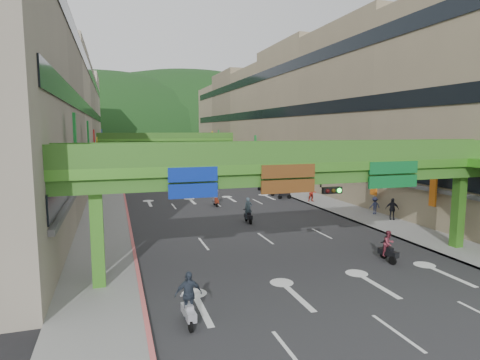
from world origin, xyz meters
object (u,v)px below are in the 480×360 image
object	(u,v)px
scooter_rider_near	(248,211)
scooter_rider_mid	(388,246)
overpass_near	(326,176)
car_yellow	(173,164)
pedestrian_red	(312,194)
car_silver	(131,167)

from	to	relation	value
scooter_rider_near	scooter_rider_mid	bearing A→B (deg)	-68.44
overpass_near	scooter_rider_near	size ratio (longest dim) A/B	13.06
scooter_rider_mid	car_yellow	world-z (taller)	scooter_rider_mid
overpass_near	car_yellow	xyz separation A→B (m)	(0.66, 63.59, -4.52)
car_yellow	pedestrian_red	distance (m)	46.09
scooter_rider_near	overpass_near	bearing A→B (deg)	-87.34
car_silver	pedestrian_red	bearing A→B (deg)	-64.34
scooter_rider_mid	car_yellow	xyz separation A→B (m)	(-3.48, 63.84, -0.27)
scooter_rider_near	pedestrian_red	world-z (taller)	scooter_rider_near
scooter_rider_near	pedestrian_red	size ratio (longest dim) A/B	1.18
car_yellow	car_silver	bearing A→B (deg)	-152.73
scooter_rider_mid	scooter_rider_near	bearing A→B (deg)	111.56
pedestrian_red	scooter_rider_mid	bearing A→B (deg)	-103.34
scooter_rider_near	car_yellow	size ratio (longest dim) A/B	0.53
overpass_near	scooter_rider_mid	size ratio (longest dim) A/B	14.89
overpass_near	car_silver	xyz separation A→B (m)	(-7.93, 59.24, -4.52)
overpass_near	scooter_rider_near	distance (m)	12.33
overpass_near	car_yellow	world-z (taller)	overpass_near
scooter_rider_near	car_yellow	xyz separation A→B (m)	(1.20, 52.01, -0.33)
scooter_rider_mid	car_silver	size ratio (longest dim) A/B	0.45
overpass_near	scooter_rider_near	world-z (taller)	overpass_near
scooter_rider_near	car_silver	xyz separation A→B (m)	(-7.40, 47.66, -0.33)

